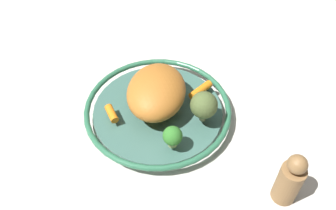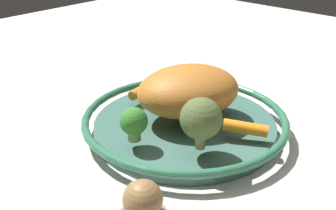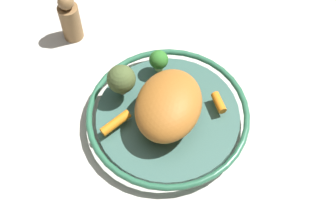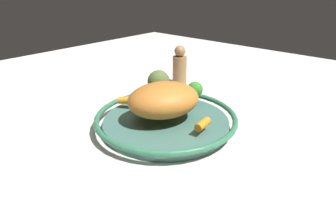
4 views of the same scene
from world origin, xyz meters
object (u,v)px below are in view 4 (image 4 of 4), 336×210
at_px(roast_chicken_piece, 163,99).
at_px(broccoli_floret_small, 159,82).
at_px(serving_bowl, 166,120).
at_px(broccoli_floret_large, 196,90).
at_px(pepper_mill, 180,67).
at_px(baby_carrot_back, 131,100).
at_px(baby_carrot_near_rim, 203,124).

relative_size(roast_chicken_piece, broccoli_floret_small, 2.24).
relative_size(serving_bowl, roast_chicken_piece, 2.00).
height_order(serving_bowl, broccoli_floret_large, broccoli_floret_large).
bearing_deg(broccoli_floret_small, roast_chicken_piece, 137.65).
bearing_deg(pepper_mill, baby_carrot_back, 104.07).
distance_m(roast_chicken_piece, baby_carrot_near_rim, 0.11).
height_order(roast_chicken_piece, baby_carrot_back, roast_chicken_piece).
distance_m(serving_bowl, broccoli_floret_small, 0.12).
bearing_deg(baby_carrot_back, serving_bowl, -173.83).
bearing_deg(broccoli_floret_large, roast_chicken_piece, 87.07).
bearing_deg(baby_carrot_back, broccoli_floret_large, -131.58).
bearing_deg(broccoli_floret_small, serving_bowl, 141.93).
distance_m(roast_chicken_piece, broccoli_floret_small, 0.11).
distance_m(baby_carrot_back, broccoli_floret_large, 0.17).
xyz_separation_m(baby_carrot_near_rim, broccoli_floret_large, (0.10, -0.11, 0.02)).
height_order(baby_carrot_near_rim, pepper_mill, pepper_mill).
xyz_separation_m(broccoli_floret_small, pepper_mill, (0.09, -0.20, -0.02)).
xyz_separation_m(broccoli_floret_small, broccoli_floret_large, (-0.09, -0.05, -0.02)).
xyz_separation_m(serving_bowl, baby_carrot_back, (0.11, 0.01, 0.03)).
xyz_separation_m(baby_carrot_back, broccoli_floret_small, (-0.02, -0.08, 0.04)).
bearing_deg(serving_bowl, baby_carrot_near_rim, 179.86).
height_order(baby_carrot_back, broccoli_floret_small, broccoli_floret_small).
xyz_separation_m(roast_chicken_piece, pepper_mill, (0.17, -0.27, -0.02)).
bearing_deg(baby_carrot_near_rim, serving_bowl, -0.14).
relative_size(roast_chicken_piece, baby_carrot_near_rim, 3.75).
xyz_separation_m(serving_bowl, broccoli_floret_small, (0.08, -0.07, 0.06)).
relative_size(baby_carrot_near_rim, broccoli_floret_small, 0.60).
bearing_deg(broccoli_floret_large, pepper_mill, -40.61).
bearing_deg(pepper_mill, serving_bowl, 123.57).
bearing_deg(roast_chicken_piece, serving_bowl, -113.30).
xyz_separation_m(serving_bowl, pepper_mill, (0.18, -0.27, 0.04)).
distance_m(broccoli_floret_small, broccoli_floret_large, 0.10).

